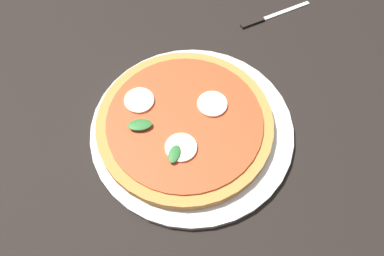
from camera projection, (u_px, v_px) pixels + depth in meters
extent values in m
plane|color=#2D2B28|center=(192.00, 239.00, 1.37)|extent=(6.00, 6.00, 0.00)
cube|color=black|center=(192.00, 143.00, 0.73)|extent=(1.45, 1.11, 0.04)
cube|color=black|center=(309.00, 23.00, 1.40)|extent=(0.07, 0.07, 0.71)
cylinder|color=silver|center=(192.00, 129.00, 0.72)|extent=(0.37, 0.37, 0.01)
cylinder|color=#C6843F|center=(185.00, 123.00, 0.70)|extent=(0.32, 0.32, 0.02)
cylinder|color=#CC4723|center=(185.00, 120.00, 0.70)|extent=(0.28, 0.28, 0.00)
cylinder|color=#F4EACC|center=(212.00, 104.00, 0.71)|extent=(0.06, 0.06, 0.00)
cylinder|color=#F4EACC|center=(139.00, 100.00, 0.71)|extent=(0.06, 0.06, 0.00)
cylinder|color=#F4EACC|center=(181.00, 147.00, 0.66)|extent=(0.06, 0.06, 0.00)
ellipsoid|color=#286B2D|center=(174.00, 154.00, 0.65)|extent=(0.04, 0.04, 0.00)
ellipsoid|color=#286B2D|center=(140.00, 125.00, 0.68)|extent=(0.05, 0.03, 0.00)
cube|color=black|center=(252.00, 23.00, 0.85)|extent=(0.06, 0.01, 0.01)
cube|color=silver|center=(286.00, 11.00, 0.87)|extent=(0.12, 0.02, 0.00)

